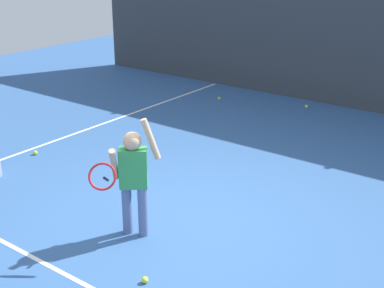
{
  "coord_description": "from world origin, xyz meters",
  "views": [
    {
      "loc": [
        3.39,
        -4.35,
        3.1
      ],
      "look_at": [
        -0.15,
        0.35,
        0.85
      ],
      "focal_mm": 50.55,
      "sensor_mm": 36.0,
      "label": 1
    }
  ],
  "objects_px": {
    "tennis_ball_0": "(35,153)",
    "tennis_ball_3": "(219,98)",
    "tennis_player": "(132,175)",
    "tennis_ball_2": "(145,280)",
    "tennis_ball_4": "(306,106)"
  },
  "relations": [
    {
      "from": "tennis_ball_2",
      "to": "tennis_ball_4",
      "type": "distance_m",
      "value": 6.3
    },
    {
      "from": "tennis_ball_2",
      "to": "tennis_player",
      "type": "bearing_deg",
      "value": 138.6
    },
    {
      "from": "tennis_ball_2",
      "to": "tennis_ball_3",
      "type": "height_order",
      "value": "same"
    },
    {
      "from": "tennis_player",
      "to": "tennis_ball_3",
      "type": "distance_m",
      "value": 5.53
    },
    {
      "from": "tennis_player",
      "to": "tennis_ball_3",
      "type": "height_order",
      "value": "tennis_player"
    },
    {
      "from": "tennis_ball_3",
      "to": "tennis_ball_4",
      "type": "height_order",
      "value": "same"
    },
    {
      "from": "tennis_ball_0",
      "to": "tennis_ball_2",
      "type": "relative_size",
      "value": 1.0
    },
    {
      "from": "tennis_ball_0",
      "to": "tennis_ball_3",
      "type": "xyz_separation_m",
      "value": [
        0.56,
        4.16,
        0.0
      ]
    },
    {
      "from": "tennis_player",
      "to": "tennis_ball_4",
      "type": "height_order",
      "value": "tennis_player"
    },
    {
      "from": "tennis_ball_2",
      "to": "tennis_ball_4",
      "type": "relative_size",
      "value": 1.0
    },
    {
      "from": "tennis_ball_4",
      "to": "tennis_ball_0",
      "type": "bearing_deg",
      "value": -115.38
    },
    {
      "from": "tennis_ball_2",
      "to": "tennis_ball_3",
      "type": "relative_size",
      "value": 1.0
    },
    {
      "from": "tennis_ball_0",
      "to": "tennis_ball_2",
      "type": "distance_m",
      "value": 3.81
    },
    {
      "from": "tennis_ball_0",
      "to": "tennis_ball_3",
      "type": "height_order",
      "value": "same"
    },
    {
      "from": "tennis_ball_3",
      "to": "tennis_ball_4",
      "type": "xyz_separation_m",
      "value": [
        1.68,
        0.56,
        0.0
      ]
    }
  ]
}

